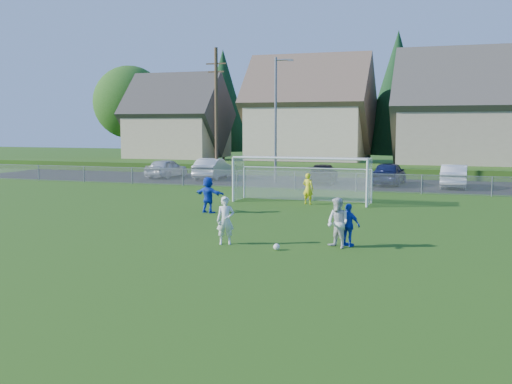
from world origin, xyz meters
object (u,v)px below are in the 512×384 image
(player_white_b, at_px, (338,223))
(goalkeeper, at_px, (308,189))
(player_white_a, at_px, (226,220))
(car_a, at_px, (166,168))
(player_blue_a, at_px, (349,225))
(player_blue_b, at_px, (208,195))
(car_e, at_px, (389,173))
(car_f, at_px, (454,176))
(soccer_ball, at_px, (277,247))
(soccer_goal, at_px, (303,172))
(car_d, at_px, (323,174))
(car_b, at_px, (213,168))

(player_white_b, bearing_deg, goalkeeper, 142.71)
(player_white_a, distance_m, car_a, 27.69)
(player_white_b, relative_size, player_blue_a, 1.16)
(player_blue_b, xyz_separation_m, car_a, (-10.73, 16.80, -0.11))
(player_white_a, bearing_deg, car_e, 61.47)
(car_e, xyz_separation_m, car_f, (4.35, -0.37, -0.04))
(player_white_b, height_order, car_e, player_white_b)
(soccer_ball, bearing_deg, player_blue_a, 32.62)
(player_white_a, distance_m, player_white_b, 3.92)
(goalkeeper, distance_m, car_e, 12.23)
(player_blue_a, relative_size, soccer_goal, 0.20)
(player_white_b, height_order, car_d, player_white_b)
(car_a, bearing_deg, car_f, -178.27)
(goalkeeper, height_order, car_b, goalkeeper)
(car_e, distance_m, car_f, 4.37)
(car_f, bearing_deg, soccer_ball, 77.65)
(player_blue_b, height_order, car_b, player_blue_b)
(player_white_a, bearing_deg, soccer_goal, 70.65)
(car_a, xyz_separation_m, car_b, (3.92, 0.16, 0.06))
(car_d, bearing_deg, player_blue_a, 97.31)
(soccer_goal, bearing_deg, player_white_a, -88.74)
(car_a, xyz_separation_m, car_d, (12.86, -0.47, -0.07))
(player_white_a, height_order, player_blue_b, player_blue_b)
(car_f, bearing_deg, car_a, -0.91)
(goalkeeper, xyz_separation_m, car_f, (7.35, 11.48, -0.06))
(soccer_ball, height_order, goalkeeper, goalkeeper)
(soccer_ball, height_order, player_white_a, player_white_a)
(goalkeeper, bearing_deg, car_b, -34.69)
(soccer_goal, bearing_deg, car_e, 72.33)
(car_f, bearing_deg, player_white_a, 72.83)
(player_white_b, relative_size, car_b, 0.35)
(player_white_a, distance_m, goalkeeper, 11.44)
(goalkeeper, bearing_deg, car_a, -25.37)
(car_d, distance_m, soccer_goal, 11.08)
(player_blue_b, distance_m, car_e, 17.75)
(soccer_ball, height_order, car_f, car_f)
(player_blue_a, distance_m, player_blue_b, 9.75)
(car_b, height_order, car_d, car_b)
(car_e, bearing_deg, player_blue_b, 71.05)
(soccer_ball, relative_size, car_a, 0.05)
(player_white_b, bearing_deg, player_blue_a, 84.42)
(player_blue_a, relative_size, car_a, 0.34)
(car_d, bearing_deg, car_a, -8.97)
(car_e, bearing_deg, soccer_goal, 76.00)
(car_a, bearing_deg, car_d, -178.29)
(player_white_a, bearing_deg, goalkeeper, 68.17)
(car_b, bearing_deg, goalkeeper, 126.43)
(player_white_b, relative_size, car_d, 0.36)
(player_blue_a, height_order, car_e, car_e)
(player_blue_b, bearing_deg, car_a, -42.76)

